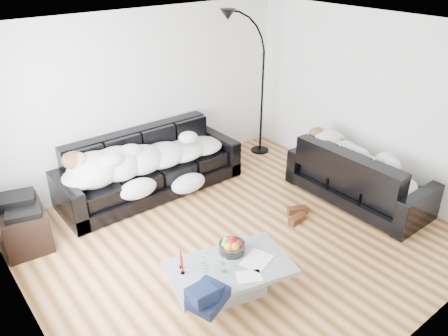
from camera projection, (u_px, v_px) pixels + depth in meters
ground at (238, 238)px, 5.66m from camera, size 5.00×5.00×0.00m
wall_back at (144, 98)px, 6.62m from camera, size 5.00×0.02×2.60m
wall_left at (14, 224)px, 3.68m from camera, size 0.02×4.50×2.60m
wall_right at (370, 103)px, 6.43m from camera, size 0.02×4.50×2.60m
ceiling at (242, 31)px, 4.45m from camera, size 5.00×5.00×0.00m
sofa_back at (150, 165)px, 6.52m from camera, size 2.76×0.95×0.90m
sofa_right at (359, 174)px, 6.32m from camera, size 0.88×2.06×0.84m
sleeper_back at (151, 153)px, 6.39m from camera, size 2.33×0.81×0.47m
sleeper_right at (362, 161)px, 6.22m from camera, size 0.75×1.77×0.43m
teal_cushion at (325, 142)px, 6.59m from camera, size 0.42×0.38×0.20m
coffee_table at (229, 280)px, 4.69m from camera, size 1.43×1.04×0.38m
fruit_bowl at (232, 245)px, 4.77m from camera, size 0.36×0.36×0.18m
wine_glass_a at (204, 264)px, 4.50m from camera, size 0.09×0.09×0.17m
wine_glass_b at (205, 273)px, 4.37m from camera, size 0.10×0.10×0.19m
wine_glass_c at (224, 265)px, 4.49m from camera, size 0.09×0.09×0.17m
candle_left at (182, 265)px, 4.44m from camera, size 0.05×0.05×0.23m
candle_right at (181, 259)px, 4.53m from camera, size 0.05×0.05×0.22m
newspaper_a at (257, 260)px, 4.67m from camera, size 0.40×0.35×0.01m
newspaper_b at (249, 276)px, 4.45m from camera, size 0.31×0.28×0.01m
navy_jacket at (207, 290)px, 4.03m from camera, size 0.40×0.34×0.20m
shoes at (297, 215)px, 6.04m from camera, size 0.50×0.38×0.11m
av_cabinet at (24, 226)px, 5.44m from camera, size 0.60×0.82×0.53m
stereo at (18, 204)px, 5.28m from camera, size 0.52×0.45×0.13m
floor_lamp at (262, 92)px, 7.49m from camera, size 0.84×0.40×2.23m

